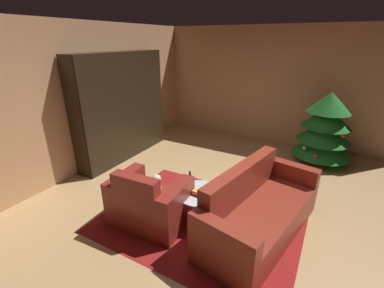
# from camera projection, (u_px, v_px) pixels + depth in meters

# --- Properties ---
(ground_plane) EXTENTS (7.52, 7.52, 0.00)m
(ground_plane) POSITION_uv_depth(u_px,v_px,m) (216.00, 207.00, 3.84)
(ground_plane) COLOR tan
(wall_back) EXTENTS (5.40, 0.06, 2.60)m
(wall_back) POSITION_uv_depth(u_px,v_px,m) (274.00, 86.00, 5.92)
(wall_back) COLOR tan
(wall_back) RESTS_ON ground
(wall_left) EXTENTS (0.06, 6.38, 2.60)m
(wall_left) POSITION_uv_depth(u_px,v_px,m) (79.00, 101.00, 4.55)
(wall_left) COLOR tan
(wall_left) RESTS_ON ground
(area_rug) EXTENTS (2.58, 1.98, 0.01)m
(area_rug) POSITION_uv_depth(u_px,v_px,m) (201.00, 220.00, 3.56)
(area_rug) COLOR maroon
(area_rug) RESTS_ON ground
(bookshelf_unit) EXTENTS (0.38, 2.19, 2.09)m
(bookshelf_unit) POSITION_uv_depth(u_px,v_px,m) (127.00, 108.00, 5.27)
(bookshelf_unit) COLOR black
(bookshelf_unit) RESTS_ON ground
(armchair_red) EXTENTS (1.00, 0.74, 0.82)m
(armchair_red) POSITION_uv_depth(u_px,v_px,m) (149.00, 203.00, 3.41)
(armchair_red) COLOR maroon
(armchair_red) RESTS_ON ground
(couch_red) EXTENTS (1.14, 2.01, 0.85)m
(couch_red) POSITION_uv_depth(u_px,v_px,m) (258.00, 212.00, 3.25)
(couch_red) COLOR maroon
(couch_red) RESTS_ON ground
(coffee_table) EXTENTS (0.65, 0.65, 0.42)m
(coffee_table) POSITION_uv_depth(u_px,v_px,m) (200.00, 195.00, 3.46)
(coffee_table) COLOR black
(coffee_table) RESTS_ON ground
(book_stack_on_table) EXTENTS (0.19, 0.18, 0.06)m
(book_stack_on_table) POSITION_uv_depth(u_px,v_px,m) (201.00, 192.00, 3.39)
(book_stack_on_table) COLOR red
(book_stack_on_table) RESTS_ON coffee_table
(bottle_on_table) EXTENTS (0.07, 0.07, 0.25)m
(bottle_on_table) POSITION_uv_depth(u_px,v_px,m) (190.00, 181.00, 3.51)
(bottle_on_table) COLOR navy
(bottle_on_table) RESTS_ON coffee_table
(decorated_tree) EXTENTS (1.10, 1.10, 1.41)m
(decorated_tree) POSITION_uv_depth(u_px,v_px,m) (325.00, 128.00, 5.00)
(decorated_tree) COLOR brown
(decorated_tree) RESTS_ON ground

